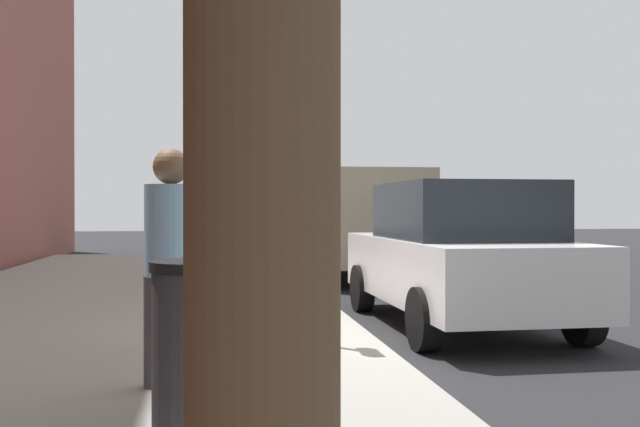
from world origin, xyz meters
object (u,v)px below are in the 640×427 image
at_px(pedestrian_at_meter, 219,231).
at_px(trash_bin, 201,348).
at_px(parked_van_far, 356,218).
at_px(parking_meter, 320,239).
at_px(pedestrian_bystander, 171,249).
at_px(parked_sedan_near, 458,254).

bearing_deg(pedestrian_at_meter, trash_bin, -102.44).
bearing_deg(trash_bin, parked_van_far, -16.21).
distance_m(parking_meter, pedestrian_bystander, 2.05).
distance_m(parked_sedan_near, parked_van_far, 6.28).
bearing_deg(parked_sedan_near, pedestrian_at_meter, 119.88).
height_order(parking_meter, trash_bin, parking_meter).
distance_m(parked_van_far, trash_bin, 10.99).
distance_m(parked_sedan_near, trash_bin, 5.26).
distance_m(pedestrian_at_meter, pedestrian_bystander, 1.57).
bearing_deg(parked_sedan_near, pedestrian_bystander, 134.30).
height_order(parking_meter, pedestrian_at_meter, pedestrian_at_meter).
bearing_deg(parked_van_far, parking_meter, 166.01).
relative_size(parking_meter, pedestrian_at_meter, 0.77).
height_order(pedestrian_bystander, parked_sedan_near, pedestrian_bystander).
height_order(parked_sedan_near, parked_van_far, parked_van_far).
height_order(pedestrian_at_meter, parked_van_far, parked_van_far).
relative_size(parking_meter, parked_sedan_near, 0.32).
distance_m(pedestrian_at_meter, trash_bin, 2.65).
relative_size(pedestrian_at_meter, trash_bin, 1.82).
xyz_separation_m(parking_meter, parked_sedan_near, (1.64, -1.97, -0.27)).
bearing_deg(parked_van_far, pedestrian_bystander, 160.87).
relative_size(pedestrian_bystander, parked_van_far, 0.33).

